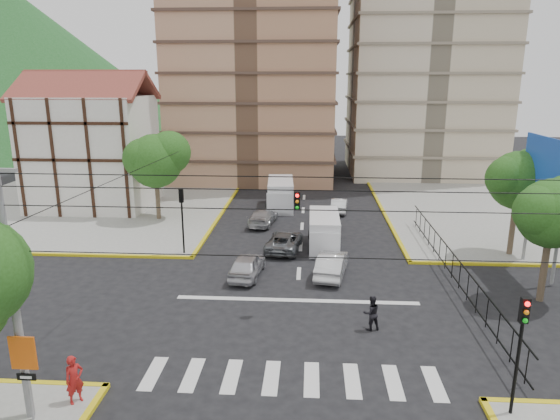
# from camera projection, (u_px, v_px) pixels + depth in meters

# --- Properties ---
(ground) EXTENTS (160.00, 160.00, 0.00)m
(ground) POSITION_uv_depth(u_px,v_px,m) (296.00, 310.00, 25.61)
(ground) COLOR black
(ground) RESTS_ON ground
(sidewalk_nw) EXTENTS (26.00, 26.00, 0.15)m
(sidewalk_nw) POSITION_uv_depth(u_px,v_px,m) (87.00, 206.00, 46.09)
(sidewalk_nw) COLOR gray
(sidewalk_nw) RESTS_ON ground
(sidewalk_ne) EXTENTS (26.00, 26.00, 0.15)m
(sidewalk_ne) POSITION_uv_depth(u_px,v_px,m) (531.00, 213.00, 43.66)
(sidewalk_ne) COLOR gray
(sidewalk_ne) RESTS_ON ground
(crosswalk_stripes) EXTENTS (12.00, 2.40, 0.01)m
(crosswalk_stripes) POSITION_uv_depth(u_px,v_px,m) (291.00, 378.00, 19.82)
(crosswalk_stripes) COLOR silver
(crosswalk_stripes) RESTS_ON ground
(stop_line) EXTENTS (13.00, 0.40, 0.01)m
(stop_line) POSITION_uv_depth(u_px,v_px,m) (297.00, 300.00, 26.76)
(stop_line) COLOR silver
(stop_line) RESTS_ON ground
(tudor_building) EXTENTS (10.80, 8.05, 12.23)m
(tudor_building) POSITION_uv_depth(u_px,v_px,m) (92.00, 150.00, 44.69)
(tudor_building) COLOR silver
(tudor_building) RESTS_ON ground
(distant_hill) EXTENTS (70.00, 70.00, 28.00)m
(distant_hill) POSITION_uv_depth(u_px,v_px,m) (14.00, 64.00, 92.83)
(distant_hill) COLOR #1C551F
(distant_hill) RESTS_ON ground
(park_fence) EXTENTS (0.10, 22.50, 1.66)m
(park_fence) POSITION_uv_depth(u_px,v_px,m) (451.00, 280.00, 29.40)
(park_fence) COLOR black
(park_fence) RESTS_ON ground
(billboard) EXTENTS (0.36, 6.20, 8.10)m
(billboard) POSITION_uv_depth(u_px,v_px,m) (549.00, 177.00, 28.97)
(billboard) COLOR slate
(billboard) RESTS_ON ground
(tree_park_a) EXTENTS (4.41, 3.60, 6.83)m
(tree_park_a) POSITION_uv_depth(u_px,v_px,m) (554.00, 210.00, 25.46)
(tree_park_a) COLOR #473828
(tree_park_a) RESTS_ON ground
(tree_park_c) EXTENTS (4.65, 3.80, 7.25)m
(tree_park_c) POSITION_uv_depth(u_px,v_px,m) (520.00, 178.00, 32.07)
(tree_park_c) COLOR #473828
(tree_park_c) RESTS_ON ground
(tree_tudor) EXTENTS (5.39, 4.40, 7.43)m
(tree_tudor) POSITION_uv_depth(u_px,v_px,m) (156.00, 158.00, 40.43)
(tree_tudor) COLOR #473828
(tree_tudor) RESTS_ON ground
(traffic_light_se) EXTENTS (0.28, 0.22, 4.40)m
(traffic_light_se) POSITION_uv_depth(u_px,v_px,m) (521.00, 337.00, 16.81)
(traffic_light_se) COLOR black
(traffic_light_se) RESTS_ON ground
(traffic_light_nw) EXTENTS (0.28, 0.22, 4.40)m
(traffic_light_nw) POSITION_uv_depth(u_px,v_px,m) (182.00, 210.00, 32.80)
(traffic_light_nw) COLOR black
(traffic_light_nw) RESTS_ON ground
(traffic_light_hanging) EXTENTS (18.00, 9.12, 0.92)m
(traffic_light_hanging) POSITION_uv_depth(u_px,v_px,m) (296.00, 210.00, 22.12)
(traffic_light_hanging) COLOR black
(traffic_light_hanging) RESTS_ON ground
(utility_pole_sw) EXTENTS (1.40, 0.28, 9.00)m
(utility_pole_sw) POSITION_uv_depth(u_px,v_px,m) (13.00, 294.00, 16.24)
(utility_pole_sw) COLOR slate
(utility_pole_sw) RESTS_ON ground
(district_sign) EXTENTS (0.90, 0.12, 3.20)m
(district_sign) POSITION_uv_depth(u_px,v_px,m) (24.00, 361.00, 16.60)
(district_sign) COLOR slate
(district_sign) RESTS_ON ground
(van_right_lane) EXTENTS (2.18, 5.19, 2.34)m
(van_right_lane) POSITION_uv_depth(u_px,v_px,m) (324.00, 233.00, 34.66)
(van_right_lane) COLOR silver
(van_right_lane) RESTS_ON ground
(van_left_lane) EXTENTS (2.57, 5.83, 2.57)m
(van_left_lane) POSITION_uv_depth(u_px,v_px,m) (280.00, 195.00, 45.15)
(van_left_lane) COLOR silver
(van_left_lane) RESTS_ON ground
(car_silver_front_left) EXTENTS (2.10, 4.30, 1.41)m
(car_silver_front_left) POSITION_uv_depth(u_px,v_px,m) (247.00, 265.00, 29.84)
(car_silver_front_left) COLOR silver
(car_silver_front_left) RESTS_ON ground
(car_white_front_right) EXTENTS (2.28, 4.62, 1.46)m
(car_white_front_right) POSITION_uv_depth(u_px,v_px,m) (332.00, 264.00, 29.95)
(car_white_front_right) COLOR silver
(car_white_front_right) RESTS_ON ground
(car_grey_mid_left) EXTENTS (2.63, 4.82, 1.28)m
(car_grey_mid_left) POSITION_uv_depth(u_px,v_px,m) (284.00, 241.00, 34.44)
(car_grey_mid_left) COLOR slate
(car_grey_mid_left) RESTS_ON ground
(car_silver_rear_left) EXTENTS (2.35, 4.63, 1.29)m
(car_silver_rear_left) POSITION_uv_depth(u_px,v_px,m) (263.00, 217.00, 40.36)
(car_silver_rear_left) COLOR #AEAFB3
(car_silver_rear_left) RESTS_ON ground
(car_darkgrey_mid_right) EXTENTS (2.20, 4.29, 1.40)m
(car_darkgrey_mid_right) POSITION_uv_depth(u_px,v_px,m) (324.00, 218.00, 39.95)
(car_darkgrey_mid_right) COLOR #27272A
(car_darkgrey_mid_right) RESTS_ON ground
(car_white_rear_right) EXTENTS (1.71, 3.89, 1.24)m
(car_white_rear_right) POSITION_uv_depth(u_px,v_px,m) (339.00, 205.00, 44.16)
(car_white_rear_right) COLOR silver
(car_white_rear_right) RESTS_ON ground
(pedestrian_sw_corner) EXTENTS (0.77, 0.79, 1.83)m
(pedestrian_sw_corner) POSITION_uv_depth(u_px,v_px,m) (74.00, 379.00, 17.94)
(pedestrian_sw_corner) COLOR #A81A19
(pedestrian_sw_corner) RESTS_ON sidewalk_sw
(pedestrian_crosswalk) EXTENTS (0.98, 0.85, 1.70)m
(pedestrian_crosswalk) POSITION_uv_depth(u_px,v_px,m) (371.00, 313.00, 23.47)
(pedestrian_crosswalk) COLOR black
(pedestrian_crosswalk) RESTS_ON ground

